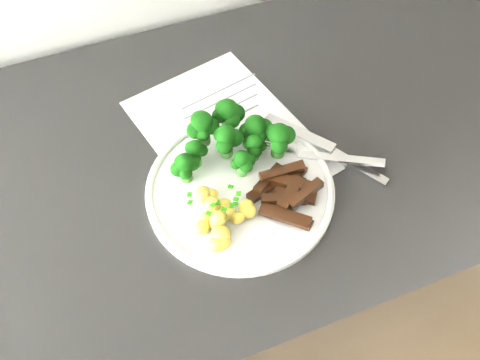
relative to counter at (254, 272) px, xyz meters
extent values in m
cube|color=black|center=(0.00, 0.01, 0.00)|extent=(2.49, 0.62, 0.93)
cube|color=white|center=(-0.04, 0.03, 0.47)|extent=(0.28, 0.35, 0.00)
cube|color=slate|center=(-0.02, 0.12, 0.47)|extent=(0.14, 0.04, 0.00)
cube|color=slate|center=(-0.03, 0.10, 0.47)|extent=(0.14, 0.03, 0.00)
cube|color=slate|center=(-0.03, 0.08, 0.47)|extent=(0.13, 0.03, 0.00)
cube|color=slate|center=(-0.04, 0.06, 0.47)|extent=(0.13, 0.03, 0.00)
cube|color=slate|center=(-0.04, 0.03, 0.47)|extent=(0.12, 0.03, 0.00)
cube|color=slate|center=(-0.05, 0.01, 0.47)|extent=(0.12, 0.03, 0.00)
cube|color=slate|center=(-0.05, -0.01, 0.47)|extent=(0.11, 0.03, 0.00)
cylinder|color=white|center=(-0.06, -0.08, 0.47)|extent=(0.27, 0.27, 0.01)
torus|color=white|center=(-0.06, -0.08, 0.48)|extent=(0.27, 0.27, 0.01)
cylinder|color=#346B25|center=(-0.06, -0.02, 0.50)|extent=(0.02, 0.02, 0.03)
sphere|color=black|center=(-0.05, -0.02, 0.52)|extent=(0.03, 0.03, 0.03)
sphere|color=black|center=(-0.07, -0.01, 0.52)|extent=(0.02, 0.02, 0.02)
sphere|color=black|center=(-0.07, -0.03, 0.52)|extent=(0.02, 0.02, 0.02)
sphere|color=black|center=(-0.06, -0.02, 0.53)|extent=(0.03, 0.03, 0.03)
cylinder|color=#346B25|center=(-0.01, -0.01, 0.49)|extent=(0.02, 0.02, 0.03)
sphere|color=black|center=(0.00, -0.01, 0.51)|extent=(0.03, 0.03, 0.03)
sphere|color=black|center=(-0.01, 0.00, 0.51)|extent=(0.02, 0.02, 0.02)
sphere|color=black|center=(-0.03, -0.01, 0.51)|extent=(0.02, 0.02, 0.02)
sphere|color=black|center=(-0.01, -0.02, 0.51)|extent=(0.02, 0.02, 0.02)
sphere|color=black|center=(-0.01, -0.01, 0.52)|extent=(0.03, 0.03, 0.03)
cylinder|color=#346B25|center=(-0.11, -0.01, 0.49)|extent=(0.02, 0.02, 0.02)
sphere|color=black|center=(-0.10, -0.01, 0.51)|extent=(0.02, 0.02, 0.02)
sphere|color=black|center=(-0.11, 0.00, 0.51)|extent=(0.02, 0.02, 0.02)
sphere|color=black|center=(-0.11, -0.02, 0.51)|extent=(0.02, 0.02, 0.02)
sphere|color=black|center=(-0.11, -0.01, 0.51)|extent=(0.03, 0.03, 0.03)
cylinder|color=#346B25|center=(-0.04, 0.02, 0.50)|extent=(0.02, 0.02, 0.03)
sphere|color=black|center=(-0.03, 0.02, 0.52)|extent=(0.03, 0.03, 0.03)
sphere|color=black|center=(-0.04, 0.04, 0.52)|extent=(0.03, 0.03, 0.03)
sphere|color=black|center=(-0.06, 0.03, 0.52)|extent=(0.02, 0.02, 0.02)
sphere|color=black|center=(-0.04, 0.01, 0.52)|extent=(0.02, 0.02, 0.02)
sphere|color=black|center=(-0.04, 0.02, 0.53)|extent=(0.03, 0.03, 0.03)
cylinder|color=#346B25|center=(-0.09, 0.02, 0.50)|extent=(0.02, 0.02, 0.03)
sphere|color=black|center=(-0.07, 0.01, 0.52)|extent=(0.02, 0.02, 0.02)
sphere|color=black|center=(-0.09, 0.03, 0.52)|extent=(0.03, 0.03, 0.03)
sphere|color=black|center=(-0.10, 0.01, 0.52)|extent=(0.03, 0.03, 0.03)
sphere|color=black|center=(-0.09, 0.00, 0.52)|extent=(0.02, 0.02, 0.02)
sphere|color=black|center=(-0.09, 0.02, 0.53)|extent=(0.03, 0.03, 0.03)
cylinder|color=#346B25|center=(0.01, -0.04, 0.49)|extent=(0.02, 0.02, 0.03)
sphere|color=black|center=(0.02, -0.04, 0.51)|extent=(0.03, 0.03, 0.03)
sphere|color=black|center=(0.01, -0.03, 0.51)|extent=(0.03, 0.03, 0.03)
sphere|color=black|center=(0.01, -0.05, 0.51)|extent=(0.03, 0.03, 0.03)
sphere|color=black|center=(0.01, -0.04, 0.52)|extent=(0.03, 0.03, 0.03)
cylinder|color=#346B25|center=(-0.13, -0.03, 0.49)|extent=(0.02, 0.02, 0.02)
sphere|color=black|center=(-0.12, -0.03, 0.51)|extent=(0.02, 0.02, 0.02)
sphere|color=black|center=(-0.13, -0.02, 0.51)|extent=(0.02, 0.02, 0.02)
sphere|color=black|center=(-0.14, -0.03, 0.51)|extent=(0.02, 0.02, 0.02)
sphere|color=black|center=(-0.13, -0.04, 0.51)|extent=(0.02, 0.02, 0.02)
sphere|color=black|center=(-0.13, -0.03, 0.52)|extent=(0.03, 0.03, 0.03)
cylinder|color=#346B25|center=(-0.05, -0.05, 0.49)|extent=(0.02, 0.02, 0.02)
sphere|color=black|center=(-0.04, -0.05, 0.51)|extent=(0.02, 0.02, 0.02)
sphere|color=black|center=(-0.05, -0.04, 0.50)|extent=(0.02, 0.02, 0.02)
sphere|color=black|center=(-0.06, -0.05, 0.50)|extent=(0.02, 0.02, 0.02)
sphere|color=black|center=(-0.05, -0.06, 0.50)|extent=(0.02, 0.02, 0.02)
sphere|color=black|center=(-0.05, -0.05, 0.51)|extent=(0.02, 0.02, 0.02)
cylinder|color=#346B25|center=(-0.02, -0.03, 0.49)|extent=(0.02, 0.02, 0.02)
sphere|color=black|center=(-0.01, -0.04, 0.50)|extent=(0.02, 0.02, 0.02)
sphere|color=black|center=(-0.03, -0.02, 0.51)|extent=(0.02, 0.02, 0.02)
sphere|color=black|center=(-0.03, -0.04, 0.51)|extent=(0.02, 0.02, 0.02)
sphere|color=black|center=(-0.02, -0.03, 0.51)|extent=(0.03, 0.03, 0.03)
ellipsoid|color=#E2CA50|center=(-0.14, -0.12, 0.49)|extent=(0.02, 0.02, 0.02)
ellipsoid|color=#E2CA50|center=(-0.12, -0.08, 0.49)|extent=(0.02, 0.02, 0.02)
ellipsoid|color=#E2CA50|center=(-0.07, -0.12, 0.49)|extent=(0.02, 0.02, 0.02)
ellipsoid|color=#E2CA50|center=(-0.10, -0.10, 0.49)|extent=(0.03, 0.03, 0.02)
ellipsoid|color=#E2CA50|center=(-0.13, -0.11, 0.49)|extent=(0.02, 0.02, 0.02)
ellipsoid|color=#E2CA50|center=(-0.12, -0.12, 0.49)|extent=(0.02, 0.02, 0.02)
ellipsoid|color=#E2CA50|center=(-0.13, -0.16, 0.49)|extent=(0.02, 0.02, 0.02)
ellipsoid|color=#E2CA50|center=(-0.10, -0.11, 0.49)|extent=(0.03, 0.02, 0.02)
ellipsoid|color=#E2CA50|center=(-0.14, -0.12, 0.49)|extent=(0.02, 0.02, 0.02)
ellipsoid|color=#E2CA50|center=(-0.12, -0.07, 0.49)|extent=(0.02, 0.02, 0.02)
ellipsoid|color=#E2CA50|center=(-0.12, -0.14, 0.49)|extent=(0.03, 0.03, 0.03)
ellipsoid|color=#E2CA50|center=(-0.11, -0.13, 0.50)|extent=(0.02, 0.02, 0.02)
ellipsoid|color=#E2CA50|center=(-0.12, -0.10, 0.50)|extent=(0.02, 0.02, 0.02)
ellipsoid|color=#E2CA50|center=(-0.11, -0.08, 0.49)|extent=(0.02, 0.02, 0.02)
ellipsoid|color=#E2CA50|center=(-0.07, -0.11, 0.49)|extent=(0.02, 0.02, 0.02)
ellipsoid|color=#E2CA50|center=(-0.09, -0.13, 0.49)|extent=(0.02, 0.02, 0.02)
ellipsoid|color=#E2CA50|center=(-0.12, -0.15, 0.49)|extent=(0.02, 0.02, 0.02)
cube|color=#1C6909|center=(-0.09, -0.12, 0.51)|extent=(0.01, 0.01, 0.00)
cube|color=#1C6909|center=(-0.08, -0.11, 0.52)|extent=(0.01, 0.01, 0.00)
cube|color=#1C6909|center=(-0.08, -0.11, 0.51)|extent=(0.01, 0.01, 0.00)
cube|color=#1C6909|center=(-0.12, -0.11, 0.52)|extent=(0.01, 0.01, 0.00)
cube|color=#1C6909|center=(-0.11, -0.12, 0.51)|extent=(0.01, 0.01, 0.00)
cube|color=#1C6909|center=(-0.14, -0.09, 0.51)|extent=(0.01, 0.01, 0.00)
cube|color=#1C6909|center=(-0.11, -0.11, 0.51)|extent=(0.01, 0.01, 0.00)
cube|color=#1C6909|center=(-0.12, -0.11, 0.51)|extent=(0.01, 0.01, 0.00)
cube|color=#1C6909|center=(-0.13, -0.12, 0.51)|extent=(0.01, 0.01, 0.00)
cube|color=#1C6909|center=(-0.12, -0.10, 0.51)|extent=(0.01, 0.01, 0.00)
cube|color=#1C6909|center=(-0.14, -0.08, 0.51)|extent=(0.01, 0.01, 0.00)
cube|color=#1C6909|center=(-0.08, -0.09, 0.51)|extent=(0.01, 0.01, 0.00)
cube|color=#1C6909|center=(-0.11, -0.13, 0.51)|extent=(0.01, 0.01, 0.00)
cube|color=#1C6909|center=(-0.09, -0.12, 0.51)|extent=(0.01, 0.01, 0.00)
cube|color=black|center=(0.00, -0.12, 0.48)|extent=(0.06, 0.05, 0.01)
cube|color=black|center=(-0.03, -0.09, 0.48)|extent=(0.07, 0.04, 0.01)
cube|color=black|center=(-0.02, -0.15, 0.48)|extent=(0.05, 0.05, 0.01)
cube|color=black|center=(0.00, -0.10, 0.48)|extent=(0.07, 0.05, 0.01)
cube|color=black|center=(0.00, -0.12, 0.48)|extent=(0.07, 0.06, 0.02)
cube|color=black|center=(-0.01, -0.12, 0.48)|extent=(0.07, 0.06, 0.01)
cube|color=black|center=(-0.01, -0.13, 0.48)|extent=(0.06, 0.05, 0.02)
cube|color=black|center=(-0.02, -0.12, 0.49)|extent=(0.07, 0.03, 0.02)
cube|color=black|center=(-0.01, -0.12, 0.49)|extent=(0.05, 0.05, 0.01)
cube|color=black|center=(0.01, -0.13, 0.49)|extent=(0.06, 0.03, 0.01)
cube|color=black|center=(-0.02, -0.08, 0.49)|extent=(0.06, 0.04, 0.01)
cube|color=black|center=(0.00, -0.10, 0.49)|extent=(0.06, 0.05, 0.01)
cube|color=black|center=(0.00, -0.08, 0.50)|extent=(0.07, 0.02, 0.02)
cube|color=black|center=(-0.03, -0.15, 0.49)|extent=(0.07, 0.06, 0.01)
cube|color=silver|center=(0.09, -0.09, 0.48)|extent=(0.11, 0.08, 0.02)
cube|color=silver|center=(0.03, -0.04, 0.49)|extent=(0.03, 0.03, 0.01)
cylinder|color=silver|center=(0.01, -0.02, 0.49)|extent=(0.04, 0.03, 0.00)
cylinder|color=silver|center=(0.01, -0.03, 0.49)|extent=(0.04, 0.03, 0.00)
cylinder|color=silver|center=(0.00, -0.03, 0.49)|extent=(0.04, 0.03, 0.00)
cylinder|color=silver|center=(0.00, -0.03, 0.49)|extent=(0.04, 0.03, 0.00)
cube|color=silver|center=(0.06, -0.02, 0.48)|extent=(0.08, 0.11, 0.01)
cube|color=silver|center=(0.11, -0.10, 0.47)|extent=(0.07, 0.09, 0.02)
camera|label=1|loc=(-0.23, -0.48, 1.12)|focal=40.26mm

